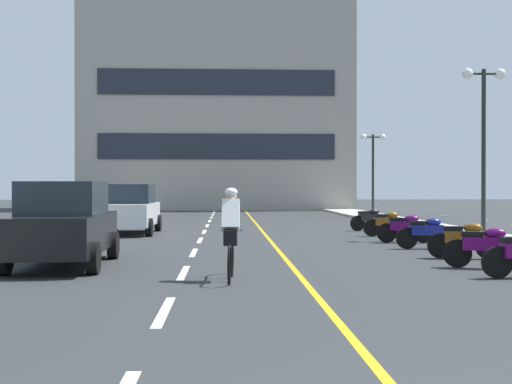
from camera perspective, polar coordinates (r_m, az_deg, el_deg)
ground_plane at (r=23.95m, az=0.13°, el=-3.68°), size 140.00×140.00×0.00m
curb_left at (r=27.58m, az=-15.32°, el=-3.03°), size 2.40×72.00×0.12m
curb_right at (r=28.17m, az=14.63°, el=-2.96°), size 2.40×72.00×0.12m
lane_dash_1 at (r=9.06m, az=-8.09°, el=-10.36°), size 0.14×2.20×0.01m
lane_dash_2 at (r=13.00m, az=-6.40°, el=-7.08°), size 0.14×2.20×0.01m
lane_dash_3 at (r=16.96m, az=-5.51°, el=-5.34°), size 0.14×2.20×0.01m
lane_dash_4 at (r=20.94m, az=-4.96°, el=-4.25°), size 0.14×2.20×0.01m
lane_dash_5 at (r=24.93m, az=-4.59°, el=-3.51°), size 0.14×2.20×0.01m
lane_dash_6 at (r=28.92m, az=-4.32°, el=-2.98°), size 0.14×2.20×0.01m
lane_dash_7 at (r=32.91m, az=-4.12°, el=-2.57°), size 0.14×2.20×0.01m
lane_dash_8 at (r=36.91m, az=-3.96°, el=-2.26°), size 0.14×2.20×0.01m
lane_dash_9 at (r=40.90m, az=-3.83°, el=-2.00°), size 0.14×2.20×0.01m
lane_dash_10 at (r=44.90m, az=-3.72°, el=-1.79°), size 0.14×2.20×0.01m
lane_dash_11 at (r=48.89m, az=-3.63°, el=-1.61°), size 0.14×2.20×0.01m
centre_line_yellow at (r=26.95m, az=0.35°, el=-3.22°), size 0.12×66.00×0.01m
office_building at (r=52.79m, az=-3.39°, el=7.14°), size 20.84×9.24×15.85m
street_lamp_mid at (r=22.76m, az=19.44°, el=6.47°), size 1.46×0.36×5.52m
street_lamp_far at (r=37.81m, az=10.28°, el=3.23°), size 1.46×0.36×4.67m
parked_car_near at (r=14.52m, az=-16.56°, el=-2.70°), size 2.04×4.26×1.82m
parked_car_mid at (r=24.22m, az=-10.99°, el=-1.47°), size 1.93×4.21×1.82m
motorcycle_4 at (r=14.39m, az=19.58°, el=-4.50°), size 1.65×0.76×0.92m
motorcycle_5 at (r=16.18m, az=17.91°, el=-3.96°), size 1.67×0.71×0.92m
motorcycle_6 at (r=18.53m, az=14.82°, el=-3.41°), size 1.70×0.60×0.92m
motorcycle_7 at (r=20.38m, az=13.03°, el=-3.06°), size 1.69×0.60×0.92m
motorcycle_8 at (r=23.03m, az=11.49°, el=-2.67°), size 1.70×0.60×0.92m
motorcycle_9 at (r=25.93m, az=10.02°, el=-2.33°), size 1.65×0.77×0.92m
cyclist_rider at (r=11.85m, az=-2.24°, el=-3.51°), size 0.42×1.77×1.71m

